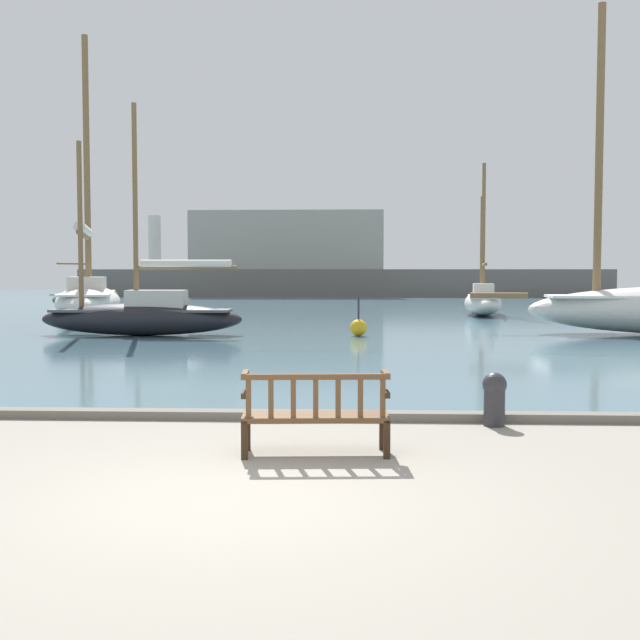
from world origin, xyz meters
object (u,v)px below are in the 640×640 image
(mooring_bollard, at_px, (494,396))
(channel_buoy, at_px, (358,327))
(park_bench, at_px, (315,413))
(sailboat_far_port, at_px, (85,297))
(sailboat_far_starboard, at_px, (88,296))
(sailboat_nearest_port, at_px, (143,314))
(sailboat_outer_starboard, at_px, (483,300))

(mooring_bollard, height_order, channel_buoy, channel_buoy)
(park_bench, xyz_separation_m, mooring_bollard, (2.25, 1.79, -0.08))
(channel_buoy, bearing_deg, mooring_bollard, -82.73)
(mooring_bollard, bearing_deg, sailboat_far_port, 116.94)
(mooring_bollard, distance_m, channel_buoy, 13.87)
(sailboat_far_starboard, relative_size, mooring_bollard, 16.93)
(park_bench, xyz_separation_m, sailboat_far_port, (-14.55, 34.86, 0.22))
(park_bench, distance_m, sailboat_far_port, 37.78)
(channel_buoy, bearing_deg, sailboat_nearest_port, 179.73)
(sailboat_nearest_port, height_order, sailboat_outer_starboard, sailboat_nearest_port)
(sailboat_outer_starboard, xyz_separation_m, mooring_bollard, (-3.89, -26.08, -0.36))
(mooring_bollard, xyz_separation_m, channel_buoy, (-1.75, 13.76, -0.04))
(park_bench, bearing_deg, channel_buoy, 88.18)
(sailboat_far_port, bearing_deg, mooring_bollard, -63.06)
(sailboat_nearest_port, height_order, mooring_bollard, sailboat_nearest_port)
(sailboat_far_starboard, height_order, sailboat_outer_starboard, sailboat_far_starboard)
(park_bench, distance_m, mooring_bollard, 2.88)
(sailboat_far_port, xyz_separation_m, mooring_bollard, (16.80, -33.07, -0.30))
(sailboat_outer_starboard, xyz_separation_m, channel_buoy, (-5.65, -12.32, -0.41))
(sailboat_far_starboard, bearing_deg, park_bench, -66.18)
(sailboat_far_port, relative_size, mooring_bollard, 10.34)
(park_bench, xyz_separation_m, sailboat_nearest_port, (-6.12, 15.58, 0.27))
(sailboat_far_starboard, xyz_separation_m, channel_buoy, (11.45, -9.26, -0.66))
(channel_buoy, bearing_deg, sailboat_outer_starboard, 65.38)
(mooring_bollard, bearing_deg, park_bench, -141.49)
(sailboat_far_starboard, height_order, mooring_bollard, sailboat_far_starboard)
(sailboat_far_starboard, bearing_deg, channel_buoy, -38.99)
(sailboat_outer_starboard, bearing_deg, mooring_bollard, -98.49)
(sailboat_far_port, distance_m, mooring_bollard, 37.10)
(park_bench, bearing_deg, sailboat_outer_starboard, 77.57)
(channel_buoy, bearing_deg, sailboat_far_starboard, 141.01)
(park_bench, relative_size, sailboat_outer_starboard, 0.24)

